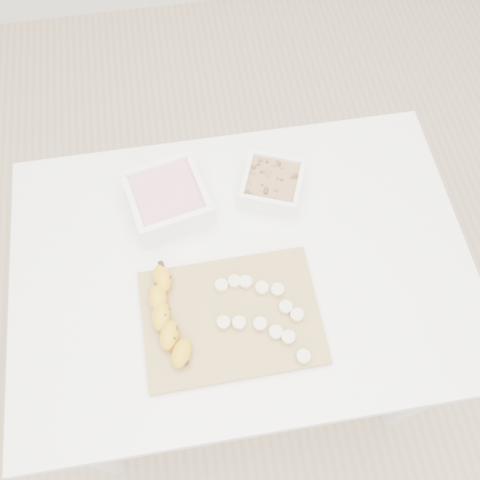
{
  "coord_description": "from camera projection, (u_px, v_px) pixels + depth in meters",
  "views": [
    {
      "loc": [
        -0.08,
        -0.47,
        1.81
      ],
      "look_at": [
        0.0,
        0.03,
        0.81
      ],
      "focal_mm": 40.0,
      "sensor_mm": 36.0,
      "label": 1
    }
  ],
  "objects": [
    {
      "name": "bowl_yogurt",
      "position": [
        168.0,
        199.0,
        1.19
      ],
      "size": [
        0.2,
        0.2,
        0.08
      ],
      "color": "white",
      "rests_on": "table"
    },
    {
      "name": "banana_slices",
      "position": [
        262.0,
        311.0,
        1.09
      ],
      "size": [
        0.18,
        0.21,
        0.02
      ],
      "color": "beige",
      "rests_on": "cutting_board"
    },
    {
      "name": "banana",
      "position": [
        169.0,
        318.0,
        1.07
      ],
      "size": [
        0.07,
        0.22,
        0.04
      ],
      "primitive_type": null,
      "rotation": [
        0.0,
        0.0,
        -0.07
      ],
      "color": "gold",
      "rests_on": "cutting_board"
    },
    {
      "name": "ground",
      "position": [
        241.0,
        353.0,
        1.83
      ],
      "size": [
        3.5,
        3.5,
        0.0
      ],
      "primitive_type": "plane",
      "color": "#C6AD89",
      "rests_on": "ground"
    },
    {
      "name": "table",
      "position": [
        242.0,
        281.0,
        1.25
      ],
      "size": [
        1.0,
        0.7,
        0.75
      ],
      "color": "white",
      "rests_on": "ground"
    },
    {
      "name": "bowl_granola",
      "position": [
        272.0,
        185.0,
        1.22
      ],
      "size": [
        0.17,
        0.17,
        0.06
      ],
      "color": "white",
      "rests_on": "table"
    },
    {
      "name": "cutting_board",
      "position": [
        231.0,
        317.0,
        1.1
      ],
      "size": [
        0.37,
        0.26,
        0.01
      ],
      "primitive_type": "cube",
      "rotation": [
        0.0,
        0.0,
        0.01
      ],
      "color": "#AD8D4C",
      "rests_on": "table"
    }
  ]
}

